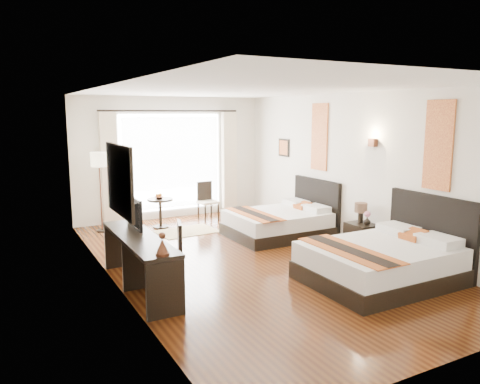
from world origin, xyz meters
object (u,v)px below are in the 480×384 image
nightstand (361,237)px  television (129,212)px  bed_far (281,222)px  side_table (160,213)px  table_lamp (361,209)px  floor_lamp (99,165)px  window_chair (208,208)px  console_desk (140,263)px  vase (367,221)px  bed_near (384,260)px  desk_chair (168,268)px  fruit_bowl (159,198)px

nightstand → television: (-3.99, 0.61, 0.74)m
bed_far → side_table: size_ratio=3.07×
table_lamp → floor_lamp: size_ratio=0.22×
side_table → floor_lamp: bearing=167.9°
window_chair → console_desk: bearing=-40.9°
vase → window_chair: bearing=110.5°
floor_lamp → table_lamp: bearing=-43.0°
bed_near → nightstand: bearing=59.4°
nightstand → vase: vase is taller
bed_far → side_table: 2.62m
console_desk → desk_chair: 0.40m
bed_near → fruit_bowl: bearing=111.6°
bed_far → floor_lamp: (-3.09, 2.04, 1.11)m
table_lamp → side_table: (-2.61, 3.28, -0.43)m
bed_far → console_desk: size_ratio=0.88×
console_desk → side_table: bearing=66.7°
console_desk → floor_lamp: size_ratio=1.34×
bed_near → television: television is taller
television → desk_chair: bearing=-150.7°
table_lamp → fruit_bowl: size_ratio=1.86×
bed_far → console_desk: bed_far is taller
television → window_chair: 4.02m
side_table → fruit_bowl: (-0.02, -0.01, 0.34)m
bed_near → window_chair: size_ratio=2.45×
desk_chair → fruit_bowl: size_ratio=4.87×
fruit_bowl → window_chair: window_chair is taller
console_desk → table_lamp: bearing=-0.1°
bed_near → vase: bed_near is taller
vase → desk_chair: 3.66m
bed_far → fruit_bowl: bearing=137.3°
table_lamp → nightstand: bearing=-101.1°
bed_near → vase: (0.79, 1.21, 0.26)m
bed_near → console_desk: size_ratio=0.97×
vase → console_desk: size_ratio=0.06×
table_lamp → television: 4.05m
bed_near → nightstand: 1.54m
bed_near → floor_lamp: size_ratio=1.29×
nightstand → television: size_ratio=0.64×
desk_chair → side_table: desk_chair is taller
table_lamp → desk_chair: desk_chair is taller
desk_chair → floor_lamp: floor_lamp is taller
floor_lamp → window_chair: (2.40, -0.01, -1.13)m
nightstand → side_table: 4.23m
nightstand → fruit_bowl: size_ratio=2.69×
desk_chair → window_chair: bearing=-104.0°
nightstand → table_lamp: 0.50m
bed_far → nightstand: 1.69m
side_table → fruit_bowl: bearing=-163.3°
console_desk → fruit_bowl: (1.39, 3.27, 0.28)m
vase → floor_lamp: floor_lamp is taller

